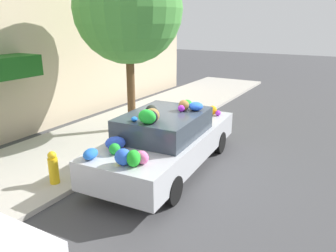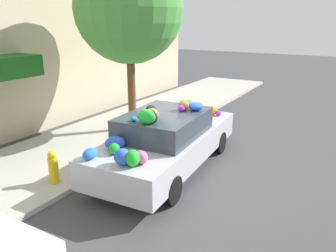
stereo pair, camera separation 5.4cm
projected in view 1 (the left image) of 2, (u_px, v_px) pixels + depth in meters
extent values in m
plane|color=#424244|center=(170.00, 167.00, 7.74)|extent=(60.00, 60.00, 0.00)
cube|color=#B2ADA3|center=(85.00, 145.00, 9.02)|extent=(24.00, 3.20, 0.11)
cube|color=#C6B293|center=(18.00, 31.00, 9.18)|extent=(18.00, 0.30, 6.07)
cylinder|color=brown|center=(131.00, 90.00, 9.83)|extent=(0.24, 0.24, 2.45)
sphere|color=#47933D|center=(128.00, 8.00, 9.13)|extent=(3.07, 3.07, 3.07)
cylinder|color=gold|center=(54.00, 171.00, 6.70)|extent=(0.20, 0.20, 0.55)
sphere|color=gold|center=(52.00, 156.00, 6.60)|extent=(0.18, 0.18, 0.18)
cube|color=#B7BABF|center=(168.00, 144.00, 7.59)|extent=(4.66, 2.05, 0.59)
cube|color=#333D47|center=(164.00, 124.00, 7.27)|extent=(2.15, 1.67, 0.49)
cylinder|color=black|center=(165.00, 133.00, 9.22)|extent=(0.57, 0.22, 0.56)
cylinder|color=black|center=(219.00, 142.00, 8.54)|extent=(0.57, 0.22, 0.56)
cylinder|color=black|center=(104.00, 173.00, 6.82)|extent=(0.57, 0.22, 0.56)
cylinder|color=black|center=(173.00, 190.00, 6.14)|extent=(0.57, 0.22, 0.56)
ellipsoid|color=purple|center=(218.00, 113.00, 8.78)|extent=(0.23, 0.18, 0.14)
sphere|color=green|center=(187.00, 105.00, 9.21)|extent=(0.38, 0.38, 0.33)
ellipsoid|color=green|center=(147.00, 117.00, 6.41)|extent=(0.25, 0.39, 0.29)
sphere|color=green|center=(181.00, 110.00, 8.81)|extent=(0.43, 0.43, 0.31)
ellipsoid|color=blue|center=(196.00, 106.00, 7.41)|extent=(0.46, 0.46, 0.18)
ellipsoid|color=pink|center=(142.00, 157.00, 5.81)|extent=(0.30, 0.34, 0.24)
sphere|color=black|center=(193.00, 115.00, 8.38)|extent=(0.37, 0.37, 0.28)
ellipsoid|color=red|center=(176.00, 115.00, 8.37)|extent=(0.31, 0.34, 0.27)
ellipsoid|color=black|center=(151.00, 117.00, 6.43)|extent=(0.28, 0.31, 0.27)
ellipsoid|color=yellow|center=(169.00, 117.00, 8.48)|extent=(0.20, 0.20, 0.13)
sphere|color=olive|center=(152.00, 115.00, 6.50)|extent=(0.31, 0.31, 0.29)
ellipsoid|color=black|center=(151.00, 111.00, 6.91)|extent=(0.33, 0.33, 0.25)
sphere|color=#FC9E11|center=(212.00, 110.00, 8.86)|extent=(0.30, 0.30, 0.25)
sphere|color=#AD33C8|center=(167.00, 115.00, 8.57)|extent=(0.23, 0.23, 0.16)
sphere|color=yellow|center=(122.00, 158.00, 5.76)|extent=(0.32, 0.32, 0.25)
sphere|color=blue|center=(123.00, 157.00, 5.75)|extent=(0.43, 0.43, 0.30)
sphere|color=olive|center=(184.00, 105.00, 7.38)|extent=(0.29, 0.29, 0.24)
sphere|color=green|center=(115.00, 149.00, 6.22)|extent=(0.22, 0.22, 0.22)
ellipsoid|color=blue|center=(134.00, 119.00, 6.61)|extent=(0.21, 0.20, 0.09)
ellipsoid|color=green|center=(186.00, 107.00, 9.25)|extent=(0.26, 0.30, 0.24)
ellipsoid|color=green|center=(133.00, 158.00, 5.70)|extent=(0.38, 0.36, 0.30)
sphere|color=purple|center=(181.00, 108.00, 7.30)|extent=(0.19, 0.19, 0.15)
ellipsoid|color=blue|center=(115.00, 143.00, 6.48)|extent=(0.51, 0.51, 0.25)
ellipsoid|color=blue|center=(90.00, 154.00, 6.03)|extent=(0.41, 0.33, 0.19)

